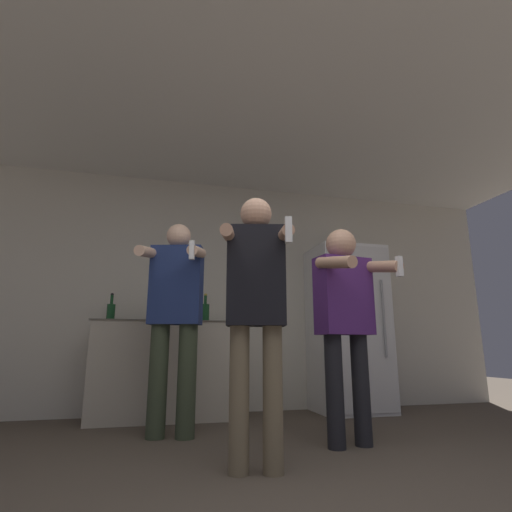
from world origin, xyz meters
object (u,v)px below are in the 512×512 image
(bottle_clear_vodka, at_px, (167,308))
(person_spectator_back, at_px, (175,312))
(refrigerator, at_px, (348,327))
(person_woman_foreground, at_px, (256,300))
(bottle_amber_bourbon, at_px, (205,312))
(person_man_side, at_px, (345,311))
(bottle_short_whiskey, at_px, (182,313))
(bottle_dark_rum, at_px, (111,311))

(bottle_clear_vodka, distance_m, person_spectator_back, 0.88)
(refrigerator, relative_size, person_woman_foreground, 1.12)
(refrigerator, bearing_deg, bottle_amber_bourbon, 177.53)
(bottle_clear_vodka, xyz_separation_m, person_man_side, (1.24, -1.45, -0.12))
(bottle_amber_bourbon, distance_m, person_spectator_back, 0.94)
(person_woman_foreground, xyz_separation_m, person_man_side, (0.78, 0.41, -0.01))
(bottle_short_whiskey, bearing_deg, person_woman_foreground, -80.65)
(refrigerator, distance_m, bottle_dark_rum, 2.50)
(bottle_short_whiskey, bearing_deg, person_man_side, -53.13)
(bottle_amber_bourbon, relative_size, person_spectator_back, 0.18)
(refrigerator, xyz_separation_m, person_man_side, (-0.72, -1.39, 0.05))
(bottle_clear_vodka, height_order, bottle_amber_bourbon, bottle_clear_vodka)
(bottle_short_whiskey, xyz_separation_m, person_man_side, (1.09, -1.45, -0.08))
(bottle_amber_bourbon, distance_m, person_man_side, 1.69)
(bottle_short_whiskey, xyz_separation_m, bottle_dark_rum, (-0.69, -0.00, 0.01))
(bottle_short_whiskey, relative_size, bottle_clear_vodka, 0.72)
(person_woman_foreground, bearing_deg, refrigerator, 50.13)
(bottle_dark_rum, bearing_deg, refrigerator, -1.56)
(refrigerator, relative_size, person_man_side, 1.14)
(bottle_dark_rum, distance_m, person_man_side, 2.30)
(bottle_dark_rum, bearing_deg, person_spectator_back, -56.41)
(bottle_clear_vodka, relative_size, bottle_dark_rum, 1.18)
(refrigerator, distance_m, person_man_side, 1.56)
(refrigerator, height_order, person_man_side, refrigerator)
(bottle_clear_vodka, xyz_separation_m, person_woman_foreground, (0.46, -1.87, -0.11))
(bottle_clear_vodka, xyz_separation_m, bottle_dark_rum, (-0.54, 0.00, -0.04))
(refrigerator, distance_m, bottle_short_whiskey, 1.82)
(bottle_short_whiskey, bearing_deg, bottle_clear_vodka, -180.00)
(bottle_dark_rum, bearing_deg, person_man_side, -39.24)
(refrigerator, bearing_deg, bottle_dark_rum, 178.44)
(bottle_clear_vodka, relative_size, person_spectator_back, 0.19)
(bottle_clear_vodka, distance_m, person_woman_foreground, 1.93)
(person_spectator_back, bearing_deg, bottle_clear_vodka, 92.51)
(refrigerator, height_order, person_spectator_back, refrigerator)
(person_woman_foreground, height_order, person_man_side, person_woman_foreground)
(bottle_short_whiskey, relative_size, person_man_side, 0.15)
(bottle_amber_bourbon, bearing_deg, refrigerator, -2.47)
(bottle_amber_bourbon, xyz_separation_m, person_woman_foreground, (0.07, -1.87, -0.08))
(person_woman_foreground, bearing_deg, person_spectator_back, 112.81)
(refrigerator, height_order, bottle_short_whiskey, refrigerator)
(bottle_dark_rum, distance_m, person_spectator_back, 1.04)
(bottle_short_whiskey, height_order, person_woman_foreground, person_woman_foreground)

